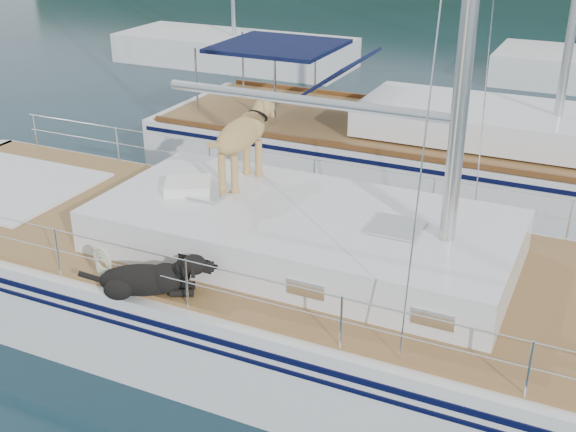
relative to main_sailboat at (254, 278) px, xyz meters
The scene contains 4 objects.
ground 0.69m from the main_sailboat, behind, with size 120.00×120.00×0.00m, color black.
main_sailboat is the anchor object (origin of this frame).
neighbor_sailboat 6.06m from the main_sailboat, 82.60° to the left, with size 11.00×3.50×13.30m.
bg_boat_west 16.17m from the main_sailboat, 120.01° to the left, with size 8.00×3.00×11.65m.
Camera 1 is at (4.11, -7.46, 5.44)m, focal length 45.00 mm.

